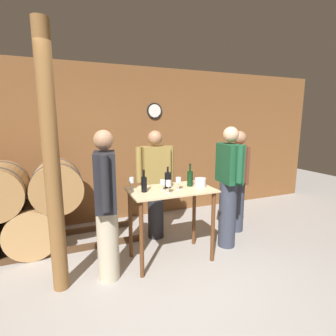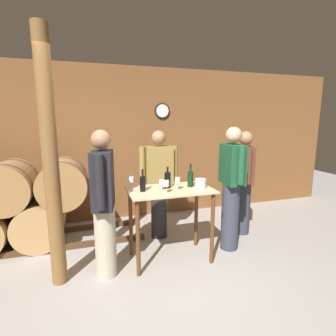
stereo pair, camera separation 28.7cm
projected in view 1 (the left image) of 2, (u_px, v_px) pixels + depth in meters
ground_plane at (185, 297)px, 2.68m from camera, size 14.00×14.00×0.00m
back_wall at (126, 144)px, 4.67m from camera, size 8.40×0.08×2.70m
tasting_table at (171, 205)px, 3.30m from camera, size 1.05×0.62×0.94m
wooden_post at (52, 165)px, 2.59m from camera, size 0.16×0.16×2.70m
wine_bottle_far_left at (144, 184)px, 3.12m from camera, size 0.07×0.07×0.27m
wine_bottle_left at (168, 180)px, 3.31m from camera, size 0.08×0.08×0.27m
wine_bottle_center at (190, 178)px, 3.38m from camera, size 0.07×0.07×0.30m
wine_glass_near_left at (131, 181)px, 3.23m from camera, size 0.06×0.06×0.15m
wine_glass_near_center at (163, 183)px, 3.18m from camera, size 0.06×0.06×0.13m
wine_glass_near_right at (168, 184)px, 3.06m from camera, size 0.06×0.06×0.15m
wine_glass_far_side at (178, 180)px, 3.21m from camera, size 0.07×0.07×0.16m
ice_bucket at (200, 183)px, 3.34m from camera, size 0.14×0.14×0.12m
person_host at (155, 183)px, 3.91m from camera, size 0.59×0.24×1.63m
person_visitor_with_scarf at (106, 203)px, 2.85m from camera, size 0.29×0.58×1.69m
person_visitor_bearded at (238, 179)px, 4.16m from camera, size 0.34×0.56×1.62m
person_visitor_near_door at (229, 185)px, 3.62m from camera, size 0.25×0.59×1.70m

